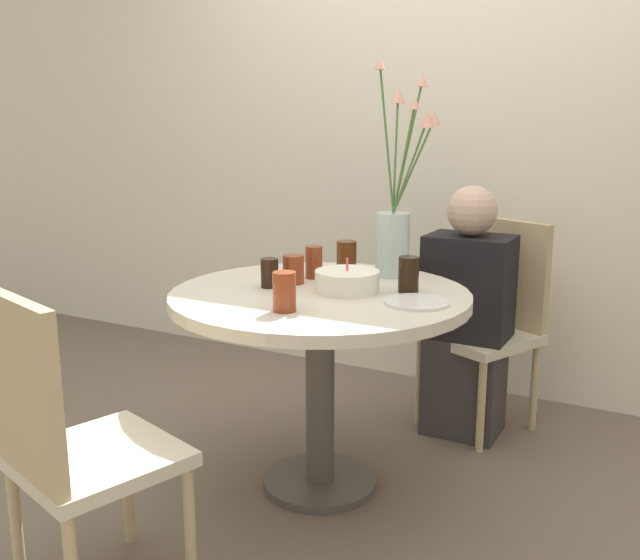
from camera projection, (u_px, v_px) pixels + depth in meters
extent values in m
plane|color=#6B5B4C|center=(320.00, 485.00, 2.58)|extent=(16.00, 16.00, 0.00)
cube|color=beige|center=(445.00, 119.00, 3.36)|extent=(8.00, 0.05, 2.60)
cylinder|color=beige|center=(320.00, 297.00, 2.43)|extent=(1.03, 1.03, 0.04)
cylinder|color=#4C4742|center=(320.00, 393.00, 2.50)|extent=(0.10, 0.10, 0.65)
cylinder|color=#4C4742|center=(320.00, 481.00, 2.58)|extent=(0.41, 0.41, 0.03)
cube|color=beige|center=(479.00, 337.00, 2.99)|extent=(0.53, 0.53, 0.04)
cube|color=tan|center=(510.00, 274.00, 3.05)|extent=(0.36, 0.19, 0.46)
cylinder|color=tan|center=(420.00, 382.00, 3.07)|extent=(0.03, 0.03, 0.38)
cylinder|color=tan|center=(481.00, 406.00, 2.81)|extent=(0.03, 0.03, 0.38)
cylinder|color=tan|center=(472.00, 366.00, 3.27)|extent=(0.03, 0.03, 0.38)
cylinder|color=tan|center=(534.00, 387.00, 3.01)|extent=(0.03, 0.03, 0.38)
cube|color=beige|center=(98.00, 458.00, 1.92)|extent=(0.50, 0.50, 0.04)
cube|color=tan|center=(22.00, 389.00, 1.74)|extent=(0.37, 0.15, 0.46)
cylinder|color=tan|center=(190.00, 529.00, 1.96)|extent=(0.03, 0.03, 0.38)
cylinder|color=tan|center=(127.00, 485.00, 2.20)|extent=(0.03, 0.03, 0.38)
cylinder|color=tan|center=(16.00, 528.00, 1.97)|extent=(0.03, 0.03, 0.38)
cylinder|color=white|center=(347.00, 281.00, 2.42)|extent=(0.22, 0.22, 0.07)
cylinder|color=#E54C4C|center=(347.00, 264.00, 2.40)|extent=(0.01, 0.01, 0.04)
cylinder|color=#B2C6C1|center=(392.00, 245.00, 2.64)|extent=(0.13, 0.13, 0.24)
cylinder|color=#4C7538|center=(414.00, 166.00, 2.58)|extent=(0.13, 0.08, 0.34)
cone|color=#E0997F|center=(435.00, 119.00, 2.54)|extent=(0.05, 0.05, 0.06)
cylinder|color=#4C7538|center=(404.00, 160.00, 2.54)|extent=(0.09, 0.04, 0.39)
cone|color=#E0997F|center=(415.00, 103.00, 2.47)|extent=(0.04, 0.04, 0.04)
cylinder|color=#4C7538|center=(396.00, 154.00, 2.62)|extent=(0.04, 0.10, 0.43)
cone|color=#E0997F|center=(398.00, 95.00, 2.61)|extent=(0.06, 0.06, 0.06)
cylinder|color=#4C7538|center=(387.00, 140.00, 2.54)|extent=(0.04, 0.08, 0.53)
cone|color=#E0997F|center=(380.00, 63.00, 2.46)|extent=(0.04, 0.04, 0.04)
cylinder|color=#4C7538|center=(410.00, 168.00, 2.54)|extent=(0.14, 0.04, 0.34)
cone|color=#E0997F|center=(428.00, 119.00, 2.45)|extent=(0.05, 0.05, 0.06)
cylinder|color=#4C7538|center=(408.00, 147.00, 2.58)|extent=(0.08, 0.07, 0.48)
cone|color=#E0997F|center=(423.00, 80.00, 2.54)|extent=(0.04, 0.04, 0.05)
cylinder|color=silver|center=(417.00, 302.00, 2.26)|extent=(0.21, 0.21, 0.01)
cylinder|color=maroon|center=(284.00, 292.00, 2.16)|extent=(0.07, 0.07, 0.12)
cylinder|color=maroon|center=(293.00, 269.00, 2.53)|extent=(0.08, 0.08, 0.10)
cylinder|color=#51280F|center=(346.00, 256.00, 2.75)|extent=(0.08, 0.08, 0.12)
cylinder|color=maroon|center=(314.00, 262.00, 2.62)|extent=(0.06, 0.06, 0.12)
cylinder|color=black|center=(270.00, 273.00, 2.48)|extent=(0.06, 0.06, 0.10)
cylinder|color=black|center=(409.00, 275.00, 2.40)|extent=(0.07, 0.07, 0.12)
cube|color=#383333|center=(464.00, 384.00, 2.99)|extent=(0.31, 0.24, 0.42)
cube|color=black|center=(468.00, 287.00, 2.90)|extent=(0.34, 0.24, 0.42)
sphere|color=#D1A889|center=(472.00, 211.00, 2.83)|extent=(0.20, 0.20, 0.20)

